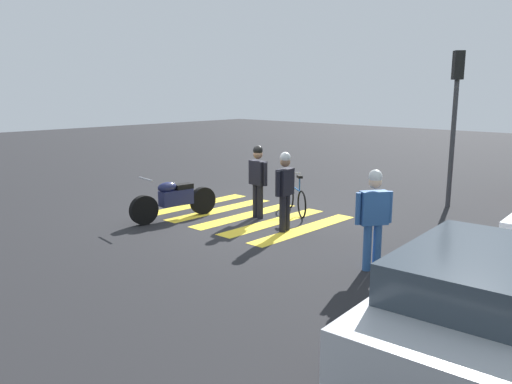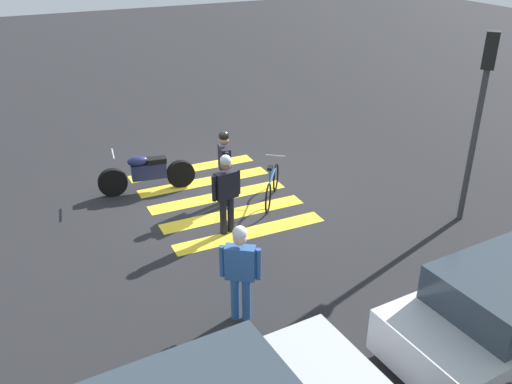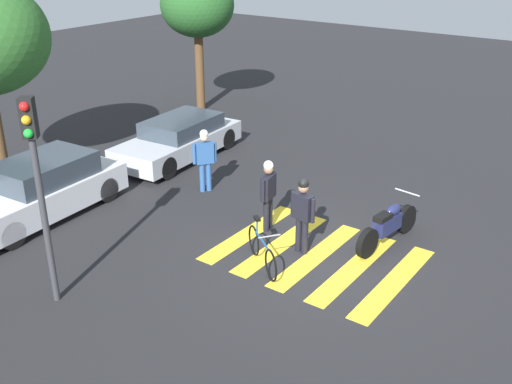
{
  "view_description": "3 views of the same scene",
  "coord_description": "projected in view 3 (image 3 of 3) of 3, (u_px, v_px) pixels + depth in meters",
  "views": [
    {
      "loc": [
        8.61,
        8.36,
        2.99
      ],
      "look_at": [
        0.32,
        0.64,
        0.72
      ],
      "focal_mm": 35.78,
      "sensor_mm": 36.0,
      "label": 1
    },
    {
      "loc": [
        4.08,
        10.72,
        5.82
      ],
      "look_at": [
        -0.2,
        1.64,
        0.83
      ],
      "focal_mm": 38.87,
      "sensor_mm": 36.0,
      "label": 2
    },
    {
      "loc": [
        -9.9,
        -5.55,
        6.52
      ],
      "look_at": [
        0.01,
        1.62,
        1.08
      ],
      "focal_mm": 42.11,
      "sensor_mm": 36.0,
      "label": 3
    }
  ],
  "objects": [
    {
      "name": "ground_plane",
      "position": [
        316.0,
        256.0,
        12.95
      ],
      "size": [
        60.0,
        60.0,
        0.0
      ],
      "primitive_type": "plane",
      "color": "#232326"
    },
    {
      "name": "police_motorcycle",
      "position": [
        388.0,
        225.0,
        13.24
      ],
      "size": [
        2.25,
        0.62,
        1.05
      ],
      "color": "black",
      "rests_on": "ground_plane"
    },
    {
      "name": "leaning_bicycle",
      "position": [
        262.0,
        251.0,
        12.41
      ],
      "size": [
        1.06,
        1.45,
        0.99
      ],
      "color": "black",
      "rests_on": "ground_plane"
    },
    {
      "name": "officer_on_foot",
      "position": [
        303.0,
        211.0,
        12.71
      ],
      "size": [
        0.28,
        0.65,
        1.73
      ],
      "color": "black",
      "rests_on": "ground_plane"
    },
    {
      "name": "officer_by_motorcycle",
      "position": [
        268.0,
        191.0,
        13.7
      ],
      "size": [
        0.65,
        0.27,
        1.72
      ],
      "color": "black",
      "rests_on": "ground_plane"
    },
    {
      "name": "pedestrian_bystander",
      "position": [
        205.0,
        156.0,
        15.74
      ],
      "size": [
        0.56,
        0.43,
        1.72
      ],
      "color": "#2D5999",
      "rests_on": "ground_plane"
    },
    {
      "name": "crosswalk_stripes",
      "position": [
        316.0,
        256.0,
        12.95
      ],
      "size": [
        3.27,
        4.05,
        0.01
      ],
      "color": "yellow",
      "rests_on": "ground_plane"
    },
    {
      "name": "car_white_van",
      "position": [
        41.0,
        189.0,
        14.53
      ],
      "size": [
        4.4,
        2.04,
        1.42
      ],
      "color": "black",
      "rests_on": "ground_plane"
    },
    {
      "name": "car_silver_sedan",
      "position": [
        179.0,
        139.0,
        18.2
      ],
      "size": [
        4.47,
        2.05,
        1.23
      ],
      "color": "black",
      "rests_on": "ground_plane"
    },
    {
      "name": "traffic_light_pole",
      "position": [
        36.0,
        170.0,
        10.35
      ],
      "size": [
        0.35,
        0.34,
        3.94
      ],
      "color": "#38383D",
      "rests_on": "ground_plane"
    },
    {
      "name": "street_tree_far",
      "position": [
        197.0,
        7.0,
        21.72
      ],
      "size": [
        2.68,
        2.68,
        5.03
      ],
      "color": "brown",
      "rests_on": "ground_plane"
    }
  ]
}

